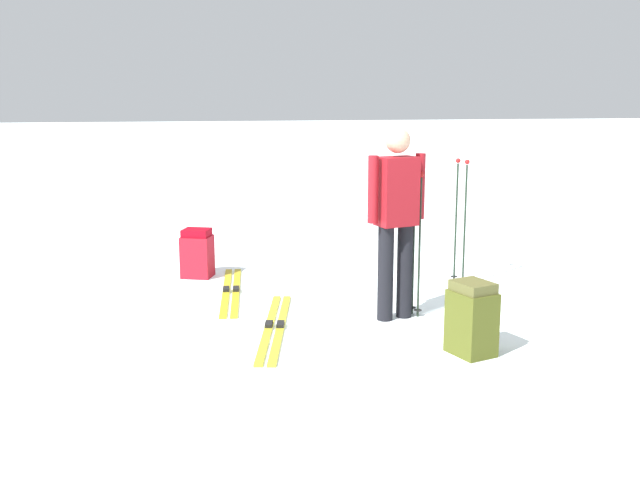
{
  "coord_description": "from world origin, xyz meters",
  "views": [
    {
      "loc": [
        -6.55,
        1.04,
        2.04
      ],
      "look_at": [
        0.0,
        0.0,
        0.7
      ],
      "focal_mm": 42.61,
      "sensor_mm": 36.0,
      "label": 1
    }
  ],
  "objects_px": {
    "backpack_large_dark": "(197,254)",
    "ski_pair_far": "(275,327)",
    "skier_standing": "(396,213)",
    "ski_poles_planted_near": "(417,236)",
    "backpack_bright": "(472,319)",
    "ski_poles_planted_far": "(461,215)",
    "ski_pair_near": "(231,291)"
  },
  "relations": [
    {
      "from": "ski_poles_planted_far",
      "to": "backpack_large_dark",
      "type": "bearing_deg",
      "value": 75.02
    },
    {
      "from": "skier_standing",
      "to": "ski_poles_planted_near",
      "type": "height_order",
      "value": "skier_standing"
    },
    {
      "from": "ski_poles_planted_far",
      "to": "ski_poles_planted_near",
      "type": "bearing_deg",
      "value": 143.14
    },
    {
      "from": "ski_pair_far",
      "to": "ski_pair_near",
      "type": "bearing_deg",
      "value": 14.69
    },
    {
      "from": "backpack_large_dark",
      "to": "ski_poles_planted_near",
      "type": "xyz_separation_m",
      "value": [
        -1.75,
        -1.95,
        0.47
      ]
    },
    {
      "from": "ski_pair_far",
      "to": "ski_poles_planted_far",
      "type": "relative_size",
      "value": 1.43
    },
    {
      "from": "skier_standing",
      "to": "ski_pair_far",
      "type": "xyz_separation_m",
      "value": [
        -0.11,
        1.09,
        -0.94
      ]
    },
    {
      "from": "ski_pair_far",
      "to": "ski_poles_planted_near",
      "type": "xyz_separation_m",
      "value": [
        0.17,
        -1.3,
        0.72
      ]
    },
    {
      "from": "backpack_large_dark",
      "to": "ski_pair_far",
      "type": "bearing_deg",
      "value": -161.24
    },
    {
      "from": "skier_standing",
      "to": "backpack_large_dark",
      "type": "relative_size",
      "value": 3.19
    },
    {
      "from": "ski_pair_far",
      "to": "ski_poles_planted_far",
      "type": "xyz_separation_m",
      "value": [
        1.2,
        -2.07,
        0.72
      ]
    },
    {
      "from": "skier_standing",
      "to": "ski_poles_planted_far",
      "type": "relative_size",
      "value": 1.29
    },
    {
      "from": "ski_pair_near",
      "to": "ski_poles_planted_near",
      "type": "relative_size",
      "value": 1.39
    },
    {
      "from": "ski_pair_far",
      "to": "backpack_large_dark",
      "type": "distance_m",
      "value": 2.05
    },
    {
      "from": "backpack_large_dark",
      "to": "ski_poles_planted_near",
      "type": "relative_size",
      "value": 0.4
    },
    {
      "from": "skier_standing",
      "to": "backpack_bright",
      "type": "bearing_deg",
      "value": -160.61
    },
    {
      "from": "skier_standing",
      "to": "ski_poles_planted_near",
      "type": "xyz_separation_m",
      "value": [
        0.06,
        -0.21,
        -0.22
      ]
    },
    {
      "from": "ski_pair_near",
      "to": "ski_pair_far",
      "type": "relative_size",
      "value": 0.97
    },
    {
      "from": "backpack_bright",
      "to": "ski_poles_planted_far",
      "type": "height_order",
      "value": "ski_poles_planted_far"
    },
    {
      "from": "ski_pair_near",
      "to": "skier_standing",
      "type": "bearing_deg",
      "value": -128.25
    },
    {
      "from": "skier_standing",
      "to": "backpack_large_dark",
      "type": "distance_m",
      "value": 2.61
    },
    {
      "from": "ski_pair_near",
      "to": "ski_poles_planted_far",
      "type": "height_order",
      "value": "ski_poles_planted_far"
    },
    {
      "from": "skier_standing",
      "to": "ski_poles_planted_far",
      "type": "distance_m",
      "value": 1.47
    },
    {
      "from": "skier_standing",
      "to": "ski_poles_planted_near",
      "type": "relative_size",
      "value": 1.29
    },
    {
      "from": "ski_pair_far",
      "to": "backpack_bright",
      "type": "bearing_deg",
      "value": -121.56
    },
    {
      "from": "ski_pair_far",
      "to": "backpack_bright",
      "type": "distance_m",
      "value": 1.72
    },
    {
      "from": "backpack_bright",
      "to": "ski_poles_planted_near",
      "type": "distance_m",
      "value": 1.16
    },
    {
      "from": "skier_standing",
      "to": "ski_pair_far",
      "type": "relative_size",
      "value": 0.9
    },
    {
      "from": "ski_pair_far",
      "to": "backpack_bright",
      "type": "height_order",
      "value": "backpack_bright"
    },
    {
      "from": "ski_pair_near",
      "to": "ski_poles_planted_far",
      "type": "bearing_deg",
      "value": -90.75
    },
    {
      "from": "skier_standing",
      "to": "backpack_large_dark",
      "type": "bearing_deg",
      "value": 43.95
    },
    {
      "from": "backpack_large_dark",
      "to": "ski_poles_planted_far",
      "type": "xyz_separation_m",
      "value": [
        -0.73,
        -2.72,
        0.47
      ]
    }
  ]
}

